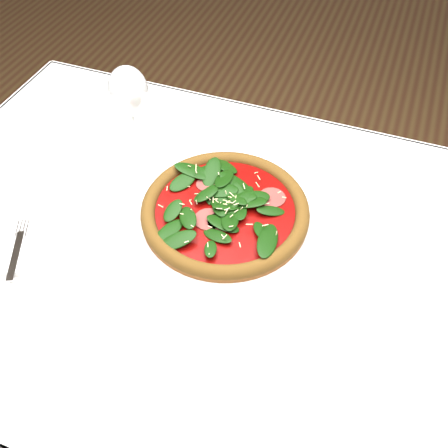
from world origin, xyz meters
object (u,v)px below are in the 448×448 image
at_px(pizza, 225,209).
at_px(wine_glass, 128,93).
at_px(plate, 225,216).
at_px(napkin, 17,258).

xyz_separation_m(pizza, wine_glass, (-0.23, 0.12, 0.10)).
bearing_deg(plate, wine_glass, 152.96).
height_order(pizza, wine_glass, wine_glass).
bearing_deg(wine_glass, pizza, -27.04).
distance_m(plate, wine_glass, 0.29).
bearing_deg(plate, napkin, -144.48).
xyz_separation_m(plate, napkin, (-0.29, -0.21, -0.00)).
xyz_separation_m(pizza, napkin, (-0.29, -0.21, -0.02)).
relative_size(plate, wine_glass, 1.87).
bearing_deg(pizza, wine_glass, 152.96).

